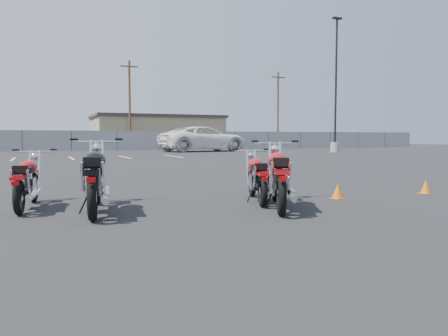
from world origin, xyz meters
name	(u,v)px	position (x,y,z in m)	size (l,w,h in m)	color
ground	(227,212)	(0.00, 0.00, 0.00)	(120.00, 120.00, 0.00)	black
motorcycle_front_red	(27,182)	(-2.89, 1.60, 0.44)	(0.76, 1.96, 0.96)	black
motorcycle_second_black	(95,179)	(-1.89, 0.82, 0.53)	(0.91, 2.36, 1.16)	black
motorcycle_third_red	(258,178)	(0.96, 0.82, 0.43)	(1.03, 1.92, 0.95)	black
motorcycle_rear_red	(279,177)	(0.95, 0.04, 0.51)	(1.44, 2.21, 1.12)	black
training_cone_near	(338,191)	(2.56, 0.58, 0.14)	(0.24, 0.24, 0.29)	#D7620B
training_cone_far	(426,187)	(4.74, 0.49, 0.14)	(0.23, 0.23, 0.28)	#D7620B
light_pole_east	(335,117)	(19.07, 22.39, 2.77)	(0.80, 0.70, 10.56)	gray
chainlink_fence	(71,141)	(0.00, 35.00, 0.90)	(80.06, 0.06, 1.80)	gray
tan_building_east	(156,132)	(10.00, 44.00, 1.86)	(14.40, 9.40, 3.70)	#978561
utility_pole_c	(130,103)	(6.00, 39.00, 4.69)	(1.80, 0.24, 9.00)	#462E20
utility_pole_d	(278,108)	(24.00, 40.00, 4.69)	(1.80, 0.24, 9.00)	#462E20
parking_line_stripes	(43,159)	(-2.50, 20.00, 0.00)	(15.12, 4.00, 0.01)	silver
white_van	(203,132)	(10.15, 28.46, 1.65)	(8.71, 3.48, 3.31)	white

